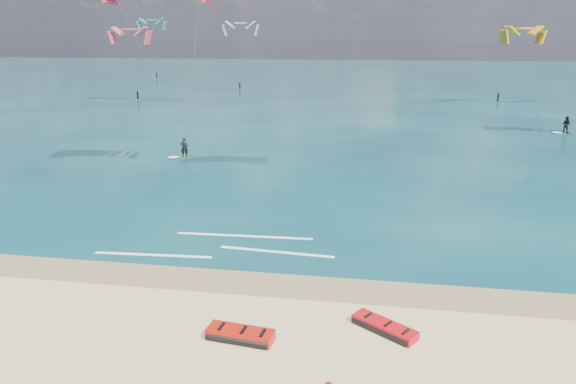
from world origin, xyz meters
name	(u,v)px	position (x,y,z in m)	size (l,w,h in m)	color
ground	(302,130)	(0.00, 40.00, 0.00)	(320.00, 320.00, 0.00)	tan
wet_sand_strip	(194,278)	(0.00, 3.00, 0.00)	(320.00, 2.40, 0.01)	brown
sea	(337,81)	(0.00, 104.00, 0.02)	(320.00, 200.00, 0.04)	#0A2C3B
packed_kite_left	(240,339)	(3.18, -1.33, 0.00)	(2.61, 1.18, 0.43)	red
packed_kite_mid	(384,331)	(8.28, -0.01, 0.00)	(2.67, 1.05, 0.38)	red
kitesurfer_main	(171,64)	(-7.62, 21.35, 8.25)	(7.95, 8.82, 15.96)	#96C116
shoreline_foam	(227,246)	(0.51, 6.59, 0.04)	(11.79, 3.63, 0.01)	white
distant_kites	(242,59)	(-15.57, 76.19, 6.04)	(76.90, 41.22, 13.44)	teal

